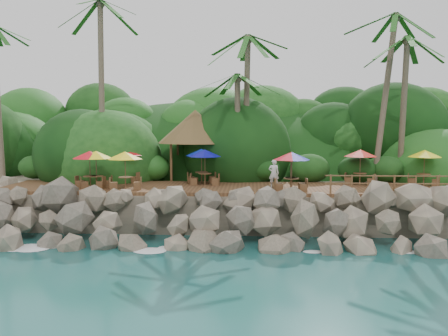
{
  "coord_description": "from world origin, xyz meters",
  "views": [
    {
      "loc": [
        1.62,
        -21.5,
        5.99
      ],
      "look_at": [
        0.0,
        6.0,
        3.4
      ],
      "focal_mm": 38.03,
      "sensor_mm": 36.0,
      "label": 1
    }
  ],
  "objects": [
    {
      "name": "ground",
      "position": [
        0.0,
        0.0,
        0.0
      ],
      "size": [
        140.0,
        140.0,
        0.0
      ],
      "primitive_type": "plane",
      "color": "#19514F",
      "rests_on": "ground"
    },
    {
      "name": "land_base",
      "position": [
        0.0,
        16.0,
        1.05
      ],
      "size": [
        32.0,
        25.2,
        2.1
      ],
      "primitive_type": "cube",
      "color": "gray",
      "rests_on": "ground"
    },
    {
      "name": "palms",
      "position": [
        -0.02,
        8.88,
        11.78
      ],
      "size": [
        31.75,
        7.01,
        12.97
      ],
      "color": "brown",
      "rests_on": "ground"
    },
    {
      "name": "jungle_hill",
      "position": [
        0.0,
        23.5,
        0.0
      ],
      "size": [
        44.8,
        28.0,
        15.4
      ],
      "primitive_type": "ellipsoid",
      "color": "#143811",
      "rests_on": "ground"
    },
    {
      "name": "jungle_foliage",
      "position": [
        0.0,
        15.0,
        0.0
      ],
      "size": [
        44.0,
        16.0,
        12.0
      ],
      "primitive_type": null,
      "color": "#143811",
      "rests_on": "ground"
    },
    {
      "name": "seawall",
      "position": [
        0.0,
        2.0,
        1.15
      ],
      "size": [
        29.0,
        4.0,
        2.3
      ],
      "primitive_type": null,
      "color": "gray",
      "rests_on": "ground"
    },
    {
      "name": "terrace",
      "position": [
        0.0,
        6.0,
        2.2
      ],
      "size": [
        26.0,
        5.0,
        0.2
      ],
      "primitive_type": "cube",
      "color": "brown",
      "rests_on": "land_base"
    },
    {
      "name": "railing",
      "position": [
        9.09,
        3.65,
        2.91
      ],
      "size": [
        7.2,
        0.1,
        1.0
      ],
      "color": "brown",
      "rests_on": "terrace"
    },
    {
      "name": "dining_clusters",
      "position": [
        -0.15,
        5.86,
        4.08
      ],
      "size": [
        21.33,
        4.97,
        2.14
      ],
      "color": "brown",
      "rests_on": "terrace"
    },
    {
      "name": "waiter",
      "position": [
        2.89,
        5.85,
        3.12
      ],
      "size": [
        0.6,
        0.4,
        1.63
      ],
      "primitive_type": "imported",
      "rotation": [
        0.0,
        0.0,
        3.16
      ],
      "color": "white",
      "rests_on": "terrace"
    },
    {
      "name": "palapa",
      "position": [
        -2.13,
        9.83,
        5.79
      ],
      "size": [
        5.0,
        5.0,
        4.6
      ],
      "color": "brown",
      "rests_on": "ground"
    },
    {
      "name": "foam_line",
      "position": [
        0.0,
        0.3,
        0.03
      ],
      "size": [
        25.2,
        0.8,
        0.06
      ],
      "color": "white",
      "rests_on": "ground"
    }
  ]
}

